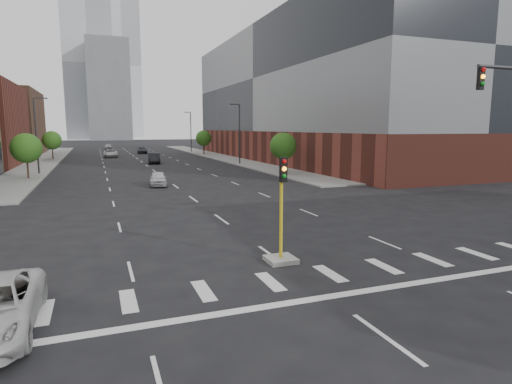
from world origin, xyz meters
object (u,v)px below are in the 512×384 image
car_near_left (158,179)px  car_distant (108,147)px  car_far_left (111,153)px  car_deep_right (142,150)px  median_traffic_signal (281,240)px  car_mid_right (154,158)px

car_near_left → car_distant: bearing=98.6°
car_far_left → car_deep_right: (6.80, 9.81, -0.04)m
median_traffic_signal → car_mid_right: size_ratio=0.89×
car_distant → car_far_left: bearing=-96.4°
car_far_left → car_distant: car_far_left is taller
car_mid_right → car_far_left: size_ratio=0.92×
car_far_left → car_deep_right: size_ratio=1.10×
car_mid_right → car_deep_right: bearing=93.0°
car_mid_right → car_deep_right: 27.12m
car_deep_right → car_distant: bearing=109.8°
car_near_left → car_deep_right: car_deep_right is taller
car_mid_right → car_deep_right: (0.95, 27.10, -0.11)m
median_traffic_signal → car_mid_right: median_traffic_signal is taller
car_far_left → car_distant: bearing=91.3°
car_far_left → car_distant: 31.80m
car_deep_right → car_distant: (-6.32, 21.99, -0.03)m
car_near_left → car_deep_right: bearing=92.6°
car_deep_right → car_distant: size_ratio=1.23×
car_near_left → car_far_left: (-2.85, 43.92, 0.06)m
car_near_left → median_traffic_signal: bearing=-79.9°
car_near_left → car_far_left: bearing=100.5°
car_mid_right → car_distant: 49.39m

